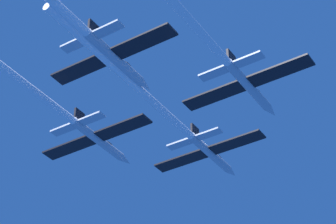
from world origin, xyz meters
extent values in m
cylinder|color=#B2BAC6|center=(-0.62, 0.44, 0.40)|extent=(1.04, 9.50, 1.04)
cone|color=#B2BAC6|center=(-0.62, 6.23, 0.40)|extent=(1.02, 2.09, 1.02)
ellipsoid|color=black|center=(-0.62, 2.53, 0.84)|extent=(0.73, 1.90, 0.52)
cube|color=black|center=(-4.75, -0.03, 0.40)|extent=(7.22, 2.09, 0.23)
cube|color=black|center=(3.51, -0.03, 0.40)|extent=(7.22, 2.09, 0.23)
cube|color=black|center=(-0.62, -3.36, 1.68)|extent=(0.27, 1.71, 1.52)
cube|color=#B2BAC6|center=(-2.77, -3.55, 0.40)|extent=(3.25, 1.25, 0.23)
cube|color=#B2BAC6|center=(1.53, -3.55, 0.40)|extent=(3.25, 1.25, 0.23)
cylinder|color=white|center=(-0.62, -17.92, 0.40)|extent=(0.94, 27.22, 0.94)
cylinder|color=#B2BAC6|center=(-9.99, -11.03, -0.48)|extent=(1.04, 9.50, 1.04)
cone|color=#B2BAC6|center=(-9.99, -5.24, -0.48)|extent=(1.02, 2.09, 1.02)
ellipsoid|color=black|center=(-9.99, -8.94, -0.04)|extent=(0.73, 1.90, 0.52)
cube|color=black|center=(-14.12, -11.51, -0.48)|extent=(7.22, 2.09, 0.23)
cube|color=black|center=(-5.86, -11.51, -0.48)|extent=(7.22, 2.09, 0.23)
cube|color=black|center=(-9.99, -14.83, 0.80)|extent=(0.27, 1.71, 1.52)
cube|color=#B2BAC6|center=(-12.14, -15.02, -0.48)|extent=(3.25, 1.25, 0.23)
cube|color=#B2BAC6|center=(-7.85, -15.02, -0.48)|extent=(3.25, 1.25, 0.23)
cylinder|color=#B2BAC6|center=(10.47, -10.37, -0.30)|extent=(1.04, 9.50, 1.04)
cone|color=#B2BAC6|center=(10.47, -4.57, -0.30)|extent=(1.02, 2.09, 1.02)
ellipsoid|color=black|center=(10.47, -8.28, 0.14)|extent=(0.73, 1.90, 0.52)
cube|color=black|center=(6.34, -10.84, -0.30)|extent=(7.22, 2.09, 0.23)
cube|color=black|center=(14.60, -10.84, -0.30)|extent=(7.22, 2.09, 0.23)
cube|color=black|center=(10.47, -14.16, 0.98)|extent=(0.27, 1.71, 1.52)
cube|color=#B2BAC6|center=(8.33, -14.35, -0.30)|extent=(3.25, 1.25, 0.23)
cube|color=#B2BAC6|center=(12.62, -14.35, -0.30)|extent=(3.25, 1.25, 0.23)
cylinder|color=#B2BAC6|center=(0.18, -21.40, 0.63)|extent=(1.04, 9.50, 1.04)
cone|color=#B2BAC6|center=(0.18, -15.61, 0.63)|extent=(1.02, 2.09, 1.02)
ellipsoid|color=black|center=(0.18, -19.31, 1.08)|extent=(0.73, 1.90, 0.52)
cube|color=black|center=(-3.95, -21.88, 0.63)|extent=(7.22, 2.09, 0.23)
cube|color=black|center=(4.31, -21.88, 0.63)|extent=(7.22, 2.09, 0.23)
cube|color=black|center=(0.18, -25.20, 1.91)|extent=(0.27, 1.71, 1.52)
cube|color=#B2BAC6|center=(-1.97, -25.39, 0.63)|extent=(3.25, 1.25, 0.23)
cube|color=#B2BAC6|center=(2.32, -25.39, 0.63)|extent=(3.25, 1.25, 0.23)
camera|label=1|loc=(35.79, -65.97, -47.40)|focal=73.94mm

